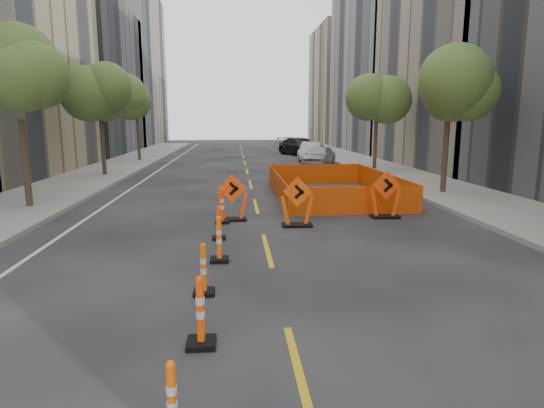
{
  "coord_description": "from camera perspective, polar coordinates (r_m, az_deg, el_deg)",
  "views": [
    {
      "loc": [
        -0.81,
        -7.23,
        3.28
      ],
      "look_at": [
        0.17,
        4.48,
        1.1
      ],
      "focal_mm": 30.0,
      "sensor_mm": 36.0,
      "label": 1
    }
  ],
  "objects": [
    {
      "name": "ground_plane",
      "position": [
        7.98,
        1.52,
        -13.76
      ],
      "size": [
        140.0,
        140.0,
        0.0
      ],
      "primitive_type": "plane",
      "color": "black"
    },
    {
      "name": "sidewalk_left",
      "position": [
        21.15,
        -27.48,
        0.6
      ],
      "size": [
        4.0,
        90.0,
        0.15
      ],
      "primitive_type": "cube",
      "color": "gray",
      "rests_on": "ground"
    },
    {
      "name": "sidewalk_right",
      "position": [
        21.82,
        22.03,
        1.29
      ],
      "size": [
        4.0,
        90.0,
        0.15
      ],
      "primitive_type": "cube",
      "color": "gray",
      "rests_on": "ground"
    },
    {
      "name": "bld_left_d",
      "position": [
        49.31,
        -24.66,
        13.9
      ],
      "size": [
        12.0,
        16.0,
        14.0
      ],
      "primitive_type": "cube",
      "color": "#4C4C51",
      "rests_on": "ground"
    },
    {
      "name": "bld_left_e",
      "position": [
        65.23,
        -19.87,
        15.82
      ],
      "size": [
        12.0,
        20.0,
        20.0
      ],
      "primitive_type": "cube",
      "color": "gray",
      "rests_on": "ground"
    },
    {
      "name": "bld_right_c",
      "position": [
        35.97,
        25.97,
        15.42
      ],
      "size": [
        12.0,
        16.0,
        14.0
      ],
      "primitive_type": "cube",
      "color": "gray",
      "rests_on": "ground"
    },
    {
      "name": "bld_right_d",
      "position": [
        51.1,
        16.49,
        17.65
      ],
      "size": [
        12.0,
        18.0,
        20.0
      ],
      "primitive_type": "cube",
      "color": "gray",
      "rests_on": "ground"
    },
    {
      "name": "bld_right_e",
      "position": [
        68.36,
        10.71,
        14.29
      ],
      "size": [
        12.0,
        14.0,
        16.0
      ],
      "primitive_type": "cube",
      "color": "tan",
      "rests_on": "ground"
    },
    {
      "name": "tree_l_b",
      "position": [
        18.87,
        -29.28,
        12.99
      ],
      "size": [
        2.8,
        2.8,
        5.95
      ],
      "color": "#382B1E",
      "rests_on": "ground"
    },
    {
      "name": "tree_l_c",
      "position": [
        28.3,
        -20.81,
        12.36
      ],
      "size": [
        2.8,
        2.8,
        5.95
      ],
      "color": "#382B1E",
      "rests_on": "ground"
    },
    {
      "name": "tree_l_d",
      "position": [
        38.02,
        -16.63,
        11.96
      ],
      "size": [
        2.8,
        2.8,
        5.95
      ],
      "color": "#382B1E",
      "rests_on": "ground"
    },
    {
      "name": "tree_r_b",
      "position": [
        21.35,
        21.39,
        13.15
      ],
      "size": [
        2.8,
        2.8,
        5.95
      ],
      "color": "#382B1E",
      "rests_on": "ground"
    },
    {
      "name": "tree_r_c",
      "position": [
        30.67,
        13.05,
        12.57
      ],
      "size": [
        2.8,
        2.8,
        5.95
      ],
      "color": "#382B1E",
      "rests_on": "ground"
    },
    {
      "name": "channelizer_1",
      "position": [
        5.14,
        -12.44,
        -23.09
      ],
      "size": [
        0.36,
        0.36,
        0.91
      ],
      "primitive_type": null,
      "color": "#F85B0A",
      "rests_on": "ground"
    },
    {
      "name": "channelizer_2",
      "position": [
        6.86,
        -8.98,
        -13.15
      ],
      "size": [
        0.43,
        0.43,
        1.08
      ],
      "primitive_type": null,
      "color": "#FE4A0A",
      "rests_on": "ground"
    },
    {
      "name": "channelizer_3",
      "position": [
        8.77,
        -8.6,
        -8.05
      ],
      "size": [
        0.4,
        0.4,
        1.01
      ],
      "primitive_type": null,
      "color": "#EF590A",
      "rests_on": "ground"
    },
    {
      "name": "channelizer_4",
      "position": [
        10.69,
        -6.66,
        -4.39
      ],
      "size": [
        0.43,
        0.43,
        1.08
      ],
      "primitive_type": null,
      "color": "#FF5C0A",
      "rests_on": "ground"
    },
    {
      "name": "channelizer_5",
      "position": [
        12.68,
        -6.71,
        -2.33
      ],
      "size": [
        0.38,
        0.38,
        0.95
      ],
      "primitive_type": null,
      "color": "#FF510A",
      "rests_on": "ground"
    },
    {
      "name": "channelizer_6",
      "position": [
        14.65,
        -6.27,
        -0.24
      ],
      "size": [
        0.44,
        0.44,
        1.13
      ],
      "primitive_type": null,
      "color": "#F3430A",
      "rests_on": "ground"
    },
    {
      "name": "chevron_sign_left",
      "position": [
        14.98,
        -5.0,
        0.81
      ],
      "size": [
        1.1,
        0.76,
        1.53
      ],
      "primitive_type": null,
      "rotation": [
        0.0,
        0.0,
        0.15
      ],
      "color": "#FF430A",
      "rests_on": "ground"
    },
    {
      "name": "chevron_sign_center",
      "position": [
        14.1,
        3.18,
        0.3
      ],
      "size": [
        1.21,
        1.0,
        1.57
      ],
      "primitive_type": null,
      "rotation": [
        0.0,
        0.0,
        -0.42
      ],
      "color": "#F04A0A",
      "rests_on": "ground"
    },
    {
      "name": "chevron_sign_right",
      "position": [
        15.79,
        14.07,
        1.17
      ],
      "size": [
        1.12,
        0.73,
        1.61
      ],
      "primitive_type": null,
      "rotation": [
        0.0,
        0.0,
        0.08
      ],
      "color": "#E73A09",
      "rests_on": "ground"
    },
    {
      "name": "safety_fence",
      "position": [
        19.94,
        7.46,
        2.41
      ],
      "size": [
        4.77,
        8.08,
        1.01
      ],
      "primitive_type": null,
      "rotation": [
        0.0,
        0.0,
        0.0
      ],
      "color": "#F05C0C",
      "rests_on": "ground"
    },
    {
      "name": "parked_car_near",
      "position": [
        32.53,
        5.93,
        5.99
      ],
      "size": [
        3.4,
        4.73,
        1.5
      ],
      "primitive_type": "imported",
      "rotation": [
        0.0,
        0.0,
        -0.42
      ],
      "color": "#AFAFB1",
      "rests_on": "ground"
    },
    {
      "name": "parked_car_mid",
      "position": [
        37.58,
        4.97,
        6.61
      ],
      "size": [
        2.89,
        4.83,
        1.5
      ],
      "primitive_type": "imported",
      "rotation": [
        0.0,
        0.0,
        -0.3
      ],
      "color": "#B7B9BD",
      "rests_on": "ground"
    },
    {
      "name": "parked_car_far",
      "position": [
        43.25,
        3.57,
        7.22
      ],
      "size": [
        4.38,
        6.1,
        1.64
      ],
      "primitive_type": "imported",
      "rotation": [
        0.0,
        0.0,
        0.41
      ],
      "color": "black",
      "rests_on": "ground"
    }
  ]
}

